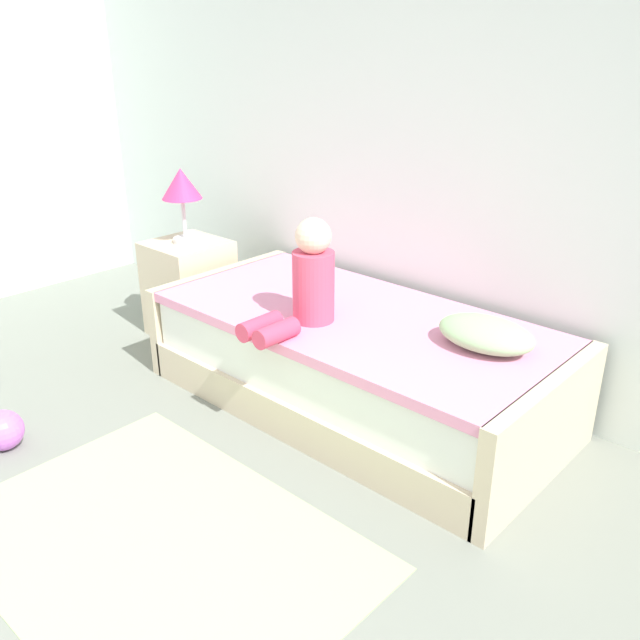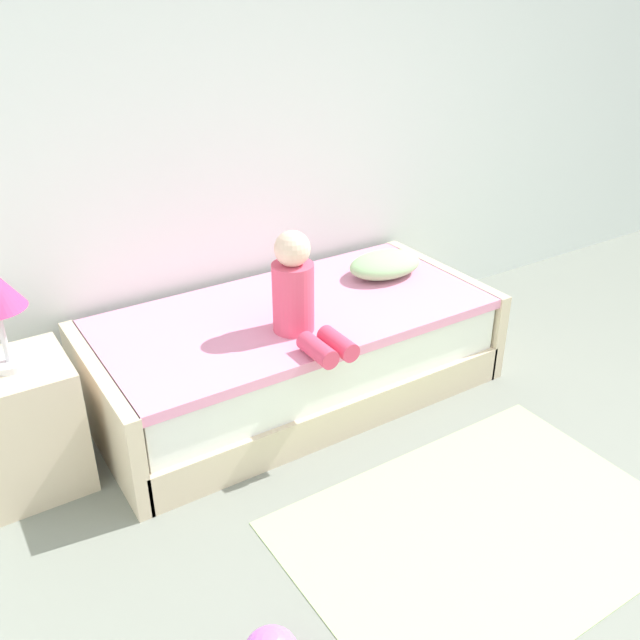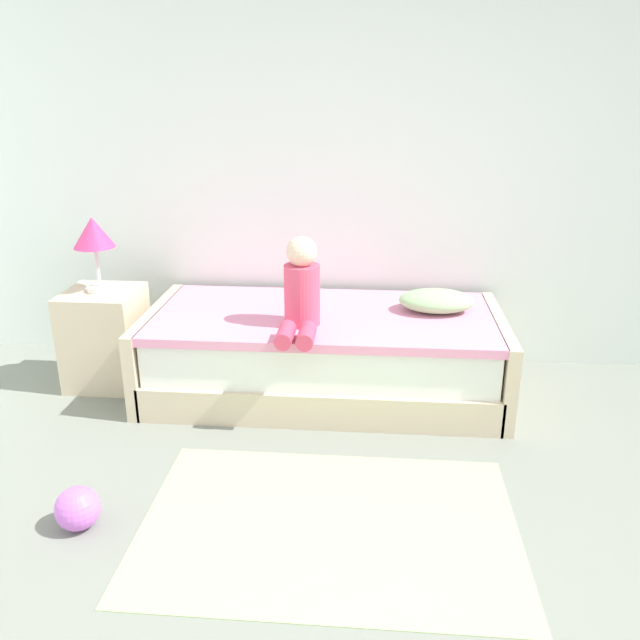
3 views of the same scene
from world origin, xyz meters
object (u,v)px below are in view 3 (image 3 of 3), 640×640
object	(u,v)px
bed	(324,353)
toy_ball	(78,508)
nightstand	(106,337)
table_lamp	(94,236)
pillow	(436,301)
child_figure	(301,292)

from	to	relation	value
bed	toy_ball	distance (m)	1.69
nightstand	table_lamp	bearing A→B (deg)	180.00
bed	nightstand	size ratio (longest dim) A/B	3.52
bed	pillow	bearing A→B (deg)	8.60
table_lamp	toy_ball	bearing A→B (deg)	-73.21
nightstand	toy_ball	size ratio (longest dim) A/B	3.18
nightstand	toy_ball	xyz separation A→B (m)	(0.42, -1.41, -0.21)
table_lamp	bed	bearing A→B (deg)	-0.28
table_lamp	toy_ball	distance (m)	1.69
nightstand	pillow	bearing A→B (deg)	2.66
bed	toy_ball	size ratio (longest dim) A/B	11.19
child_figure	pillow	distance (m)	0.85
bed	nightstand	distance (m)	1.35
toy_ball	nightstand	bearing A→B (deg)	106.79
table_lamp	pillow	size ratio (longest dim) A/B	1.02
bed	table_lamp	world-z (taller)	table_lamp
bed	table_lamp	xyz separation A→B (m)	(-1.35, 0.01, 0.69)
table_lamp	pillow	xyz separation A→B (m)	(2.01, 0.09, -0.37)
toy_ball	child_figure	bearing A→B (deg)	55.03
nightstand	child_figure	bearing A→B (deg)	-10.70
bed	table_lamp	size ratio (longest dim) A/B	4.69
nightstand	toy_ball	distance (m)	1.48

